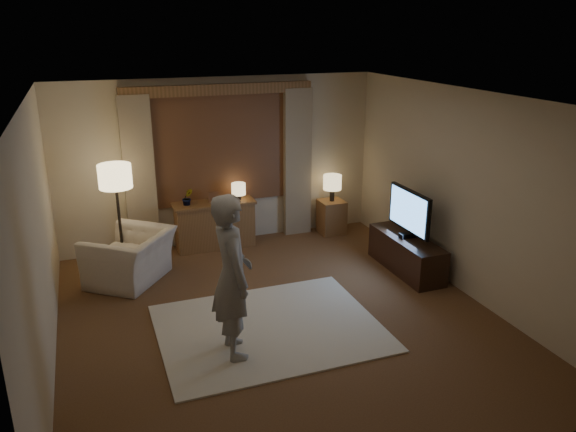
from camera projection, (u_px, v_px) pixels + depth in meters
name	position (u px, v px, depth m)	size (l,w,h in m)	color
room	(265.00, 200.00, 6.73)	(5.04, 5.54, 2.64)	brown
rug	(269.00, 328.00, 6.48)	(2.50, 2.00, 0.02)	beige
sideboard	(215.00, 226.00, 8.76)	(1.20, 0.40, 0.70)	brown
picture_frame	(214.00, 198.00, 8.62)	(0.16, 0.02, 0.20)	brown
plant	(187.00, 198.00, 8.47)	(0.17, 0.13, 0.30)	#999999
table_lamp_sideboard	(239.00, 190.00, 8.72)	(0.22, 0.22, 0.30)	black
floor_lamp	(116.00, 182.00, 7.64)	(0.45, 0.45, 1.54)	black
armchair	(130.00, 258.00, 7.59)	(1.06, 0.92, 0.69)	beige
side_table	(331.00, 217.00, 9.39)	(0.40, 0.40, 0.56)	brown
table_lamp_side	(332.00, 183.00, 9.20)	(0.30, 0.30, 0.44)	black
tv_stand	(406.00, 254.00, 7.95)	(0.45, 1.40, 0.50)	black
tv	(409.00, 212.00, 7.74)	(0.23, 0.96, 0.69)	black
person	(232.00, 276.00, 5.72)	(0.64, 0.42, 1.76)	#A29E95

